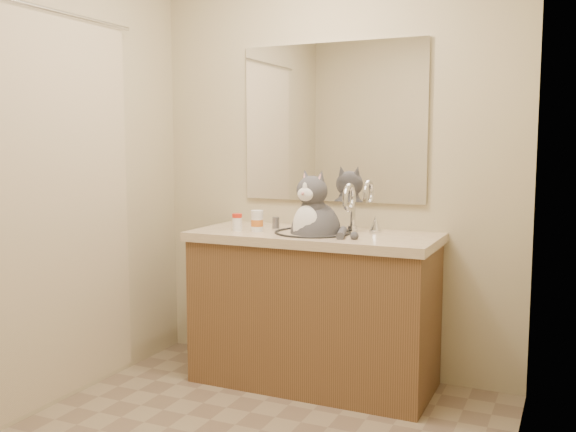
% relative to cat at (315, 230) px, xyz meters
% --- Properties ---
extents(room, '(2.22, 2.52, 2.42)m').
position_rel_cat_xyz_m(room, '(-0.01, -0.95, 0.33)').
color(room, gray).
rests_on(room, ground).
extents(vanity, '(1.34, 0.59, 1.12)m').
position_rel_cat_xyz_m(vanity, '(-0.01, 0.02, -0.43)').
color(vanity, brown).
rests_on(vanity, ground).
extents(mirror, '(1.10, 0.02, 0.90)m').
position_rel_cat_xyz_m(mirror, '(-0.01, 0.29, 0.58)').
color(mirror, white).
rests_on(mirror, room).
extents(shower_curtain, '(0.02, 1.30, 1.93)m').
position_rel_cat_xyz_m(shower_curtain, '(-1.06, -0.85, 0.16)').
color(shower_curtain, '#C6B695').
rests_on(shower_curtain, ground).
extents(cat, '(0.39, 0.37, 0.55)m').
position_rel_cat_xyz_m(cat, '(0.00, 0.00, 0.00)').
color(cat, '#404044').
rests_on(cat, vanity).
extents(pill_bottle_redcap, '(0.07, 0.07, 0.10)m').
position_rel_cat_xyz_m(pill_bottle_redcap, '(-0.43, -0.09, 0.03)').
color(pill_bottle_redcap, white).
rests_on(pill_bottle_redcap, vanity).
extents(pill_bottle_orange, '(0.09, 0.09, 0.12)m').
position_rel_cat_xyz_m(pill_bottle_orange, '(-0.32, -0.07, 0.04)').
color(pill_bottle_orange, white).
rests_on(pill_bottle_orange, vanity).
extents(grey_canister, '(0.05, 0.05, 0.07)m').
position_rel_cat_xyz_m(grey_canister, '(-0.27, 0.08, 0.01)').
color(grey_canister, slate).
rests_on(grey_canister, vanity).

